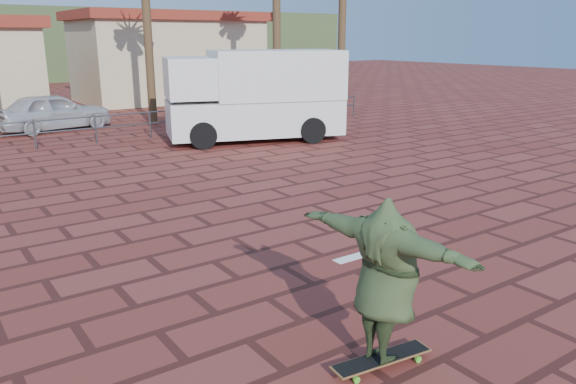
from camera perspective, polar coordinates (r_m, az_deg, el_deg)
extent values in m
plane|color=maroon|center=(10.36, 0.66, -5.05)|extent=(120.00, 120.00, 0.00)
cube|color=white|center=(9.91, 8.04, -6.17)|extent=(1.40, 0.22, 0.01)
cylinder|color=#47494F|center=(20.46, -24.32, 5.32)|extent=(0.06, 0.06, 1.00)
cylinder|color=#47494F|center=(20.91, -18.94, 6.04)|extent=(0.06, 0.06, 1.00)
cylinder|color=#47494F|center=(21.54, -13.82, 6.69)|extent=(0.06, 0.06, 1.00)
cylinder|color=#47494F|center=(22.32, -9.01, 7.24)|extent=(0.06, 0.06, 1.00)
cylinder|color=#47494F|center=(23.26, -4.55, 7.71)|extent=(0.06, 0.06, 1.00)
cylinder|color=#47494F|center=(24.32, -0.45, 8.10)|extent=(0.06, 0.06, 1.00)
cylinder|color=#47494F|center=(25.50, 3.30, 8.42)|extent=(0.06, 0.06, 1.00)
cylinder|color=#47494F|center=(26.77, 6.71, 8.68)|extent=(0.06, 0.06, 1.00)
cylinder|color=#47494F|center=(20.85, -19.05, 7.26)|extent=(24.00, 0.05, 0.05)
cylinder|color=#47494F|center=(20.90, -18.95, 6.18)|extent=(24.00, 0.05, 0.05)
cylinder|color=brown|center=(25.11, -13.98, 14.19)|extent=(0.36, 0.36, 6.50)
cylinder|color=brown|center=(26.34, -1.16, 16.08)|extent=(0.36, 0.36, 7.80)
cylinder|color=brown|center=(27.35, 5.53, 17.04)|extent=(0.36, 0.36, 8.80)
cube|color=beige|center=(34.71, -12.04, 12.89)|extent=(10.00, 6.00, 4.50)
cube|color=maroon|center=(34.70, -12.28, 17.01)|extent=(10.60, 6.60, 0.50)
cube|color=olive|center=(6.74, 9.50, -16.34)|extent=(1.27, 0.42, 0.02)
cube|color=black|center=(6.73, 9.50, -16.25)|extent=(1.22, 0.39, 0.00)
cube|color=silver|center=(6.54, 6.33, -17.65)|extent=(0.09, 0.21, 0.03)
cube|color=silver|center=(6.99, 12.40, -15.54)|extent=(0.09, 0.21, 0.03)
cylinder|color=#4EBB27|center=(6.47, 6.97, -18.42)|extent=(0.08, 0.04, 0.08)
cylinder|color=#4EBB27|center=(6.64, 5.69, -17.40)|extent=(0.08, 0.04, 0.08)
cylinder|color=#4EBB27|center=(6.93, 13.08, -16.22)|extent=(0.08, 0.04, 0.08)
cylinder|color=#4EBB27|center=(7.09, 11.72, -15.35)|extent=(0.08, 0.04, 0.08)
imported|color=#354525|center=(6.29, 9.89, -8.85)|extent=(0.91, 2.39, 1.90)
cube|color=silver|center=(20.48, -3.44, 7.67)|extent=(6.61, 4.31, 1.25)
cube|color=silver|center=(20.53, -1.30, 11.85)|extent=(5.14, 3.91, 1.70)
cube|color=silver|center=(19.96, -9.67, 11.37)|extent=(2.51, 2.94, 1.36)
cube|color=black|center=(19.93, -11.73, 9.79)|extent=(0.67, 1.85, 0.74)
cylinder|color=black|center=(19.01, -8.62, 5.70)|extent=(0.96, 0.59, 0.91)
cylinder|color=black|center=(21.35, -9.54, 6.72)|extent=(0.96, 0.59, 0.91)
cylinder|color=black|center=(19.90, 2.51, 6.29)|extent=(0.96, 0.59, 0.91)
cylinder|color=black|center=(22.15, 0.49, 7.25)|extent=(0.96, 0.59, 0.91)
imported|color=#B8BABF|center=(24.46, -22.71, 7.54)|extent=(4.62, 2.45, 1.50)
imported|color=silver|center=(24.35, -5.30, 8.47)|extent=(4.26, 1.86, 1.36)
cylinder|color=gray|center=(23.25, 4.38, 8.94)|extent=(0.05, 0.05, 1.99)
cube|color=#193FB2|center=(23.18, 4.43, 10.95)|extent=(0.41, 0.08, 0.41)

